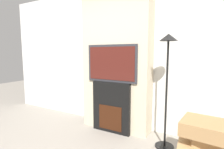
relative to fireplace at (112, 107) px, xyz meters
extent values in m
cube|color=silver|center=(0.00, 0.39, 0.90)|extent=(6.00, 0.06, 2.70)
cube|color=beige|center=(0.00, 0.18, 0.90)|extent=(1.27, 0.36, 2.70)
cube|color=black|center=(0.00, 0.00, 0.00)|extent=(0.72, 0.14, 0.91)
cube|color=#33160A|center=(0.00, -0.07, -0.18)|extent=(0.45, 0.01, 0.44)
cube|color=#2D2D33|center=(0.00, 0.00, 0.79)|extent=(0.95, 0.06, 0.65)
cube|color=#471914|center=(0.00, -0.03, 0.79)|extent=(0.87, 0.01, 0.57)
cylinder|color=black|center=(0.96, -0.10, -0.44)|extent=(0.28, 0.28, 0.03)
cylinder|color=black|center=(0.96, -0.10, 0.35)|extent=(0.03, 0.03, 1.56)
cone|color=black|center=(0.96, -0.10, 1.19)|extent=(0.26, 0.26, 0.10)
cube|color=tan|center=(1.51, -0.54, 0.00)|extent=(0.36, 0.28, 0.12)
cube|color=#A37A4C|center=(1.48, -0.54, 0.14)|extent=(0.52, 0.50, 0.15)
camera|label=1|loc=(1.46, -2.67, 0.96)|focal=28.00mm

